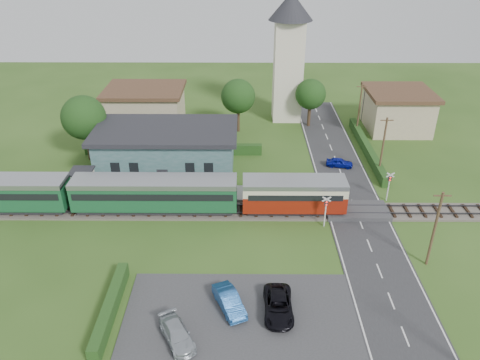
{
  "coord_description": "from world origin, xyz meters",
  "views": [
    {
      "loc": [
        -1.34,
        -37.39,
        25.16
      ],
      "look_at": [
        -1.62,
        4.0,
        2.58
      ],
      "focal_mm": 35.0,
      "sensor_mm": 36.0,
      "label": 1
    }
  ],
  "objects_px": {
    "station_building": "(167,150)",
    "house_east": "(397,110)",
    "car_park_blue": "(229,301)",
    "pedestrian_far": "(92,188)",
    "equipment_hut": "(83,181)",
    "car_on_road": "(339,163)",
    "car_park_silver": "(177,334)",
    "house_west": "(146,107)",
    "pedestrian_near": "(226,185)",
    "crossing_signal_near": "(326,207)",
    "car_park_dark": "(278,306)",
    "crossing_signal_far": "(389,182)",
    "train": "(122,193)",
    "church_tower": "(289,48)"
  },
  "relations": [
    {
      "from": "house_east",
      "to": "crossing_signal_far",
      "type": "distance_m",
      "value": 20.64
    },
    {
      "from": "crossing_signal_near",
      "to": "car_park_blue",
      "type": "xyz_separation_m",
      "value": [
        -8.72,
        -10.92,
        -1.41
      ]
    },
    {
      "from": "train",
      "to": "crossing_signal_far",
      "type": "xyz_separation_m",
      "value": [
        26.71,
        2.39,
        -0.04
      ]
    },
    {
      "from": "station_building",
      "to": "house_east",
      "type": "relative_size",
      "value": 1.82
    },
    {
      "from": "car_park_dark",
      "to": "house_west",
      "type": "bearing_deg",
      "value": 114.42
    },
    {
      "from": "crossing_signal_far",
      "to": "car_park_dark",
      "type": "xyz_separation_m",
      "value": [
        -12.3,
        -16.14,
        -1.44
      ]
    },
    {
      "from": "equipment_hut",
      "to": "train",
      "type": "bearing_deg",
      "value": -33.2
    },
    {
      "from": "house_east",
      "to": "pedestrian_far",
      "type": "distance_m",
      "value": 41.83
    },
    {
      "from": "equipment_hut",
      "to": "car_on_road",
      "type": "height_order",
      "value": "equipment_hut"
    },
    {
      "from": "equipment_hut",
      "to": "car_park_silver",
      "type": "relative_size",
      "value": 0.64
    },
    {
      "from": "house_east",
      "to": "car_on_road",
      "type": "relative_size",
      "value": 2.83
    },
    {
      "from": "pedestrian_near",
      "to": "pedestrian_far",
      "type": "relative_size",
      "value": 1.11
    },
    {
      "from": "house_west",
      "to": "crossing_signal_far",
      "type": "bearing_deg",
      "value": -35.77
    },
    {
      "from": "house_west",
      "to": "pedestrian_near",
      "type": "height_order",
      "value": "house_west"
    },
    {
      "from": "house_west",
      "to": "church_tower",
      "type": "bearing_deg",
      "value": 8.53
    },
    {
      "from": "house_west",
      "to": "car_on_road",
      "type": "xyz_separation_m",
      "value": [
        25.07,
        -12.94,
        -2.21
      ]
    },
    {
      "from": "station_building",
      "to": "house_east",
      "type": "bearing_deg",
      "value": 23.44
    },
    {
      "from": "equipment_hut",
      "to": "train",
      "type": "relative_size",
      "value": 0.06
    },
    {
      "from": "car_park_blue",
      "to": "car_park_silver",
      "type": "height_order",
      "value": "car_park_blue"
    },
    {
      "from": "equipment_hut",
      "to": "crossing_signal_far",
      "type": "distance_m",
      "value": 31.61
    },
    {
      "from": "train",
      "to": "house_west",
      "type": "bearing_deg",
      "value": 94.7
    },
    {
      "from": "house_west",
      "to": "car_on_road",
      "type": "bearing_deg",
      "value": -27.3
    },
    {
      "from": "crossing_signal_near",
      "to": "car_park_dark",
      "type": "bearing_deg",
      "value": -114.23
    },
    {
      "from": "car_park_blue",
      "to": "crossing_signal_far",
      "type": "bearing_deg",
      "value": 21.04
    },
    {
      "from": "house_east",
      "to": "station_building",
      "type": "bearing_deg",
      "value": -156.56
    },
    {
      "from": "crossing_signal_far",
      "to": "car_park_blue",
      "type": "relative_size",
      "value": 0.83
    },
    {
      "from": "train",
      "to": "crossing_signal_near",
      "type": "distance_m",
      "value": 19.66
    },
    {
      "from": "train",
      "to": "pedestrian_near",
      "type": "distance_m",
      "value": 10.58
    },
    {
      "from": "pedestrian_far",
      "to": "house_west",
      "type": "bearing_deg",
      "value": -23.54
    },
    {
      "from": "car_park_blue",
      "to": "pedestrian_far",
      "type": "bearing_deg",
      "value": 109.16
    },
    {
      "from": "car_on_road",
      "to": "car_park_blue",
      "type": "bearing_deg",
      "value": 163.37
    },
    {
      "from": "church_tower",
      "to": "house_east",
      "type": "distance_m",
      "value": 17.21
    },
    {
      "from": "crossing_signal_near",
      "to": "pedestrian_near",
      "type": "distance_m",
      "value": 11.0
    },
    {
      "from": "station_building",
      "to": "pedestrian_far",
      "type": "height_order",
      "value": "station_building"
    },
    {
      "from": "car_on_road",
      "to": "house_west",
      "type": "bearing_deg",
      "value": 73.98
    },
    {
      "from": "house_west",
      "to": "car_park_dark",
      "type": "distance_m",
      "value": 40.26
    },
    {
      "from": "train",
      "to": "church_tower",
      "type": "bearing_deg",
      "value": 55.14
    },
    {
      "from": "house_west",
      "to": "crossing_signal_near",
      "type": "distance_m",
      "value": 33.22
    },
    {
      "from": "car_park_silver",
      "to": "church_tower",
      "type": "bearing_deg",
      "value": 47.79
    },
    {
      "from": "station_building",
      "to": "crossing_signal_far",
      "type": "xyz_separation_m",
      "value": [
        23.6,
        -6.6,
        -0.55
      ]
    },
    {
      "from": "train",
      "to": "house_west",
      "type": "distance_m",
      "value": 23.09
    },
    {
      "from": "car_park_blue",
      "to": "pedestrian_far",
      "type": "relative_size",
      "value": 2.48
    },
    {
      "from": "car_park_silver",
      "to": "car_park_blue",
      "type": "bearing_deg",
      "value": 14.37
    },
    {
      "from": "crossing_signal_far",
      "to": "car_park_dark",
      "type": "distance_m",
      "value": 20.35
    },
    {
      "from": "car_park_blue",
      "to": "house_west",
      "type": "bearing_deg",
      "value": 85.64
    },
    {
      "from": "station_building",
      "to": "crossing_signal_near",
      "type": "distance_m",
      "value": 19.98
    },
    {
      "from": "car_on_road",
      "to": "car_park_silver",
      "type": "bearing_deg",
      "value": 160.42
    },
    {
      "from": "car_on_road",
      "to": "car_park_dark",
      "type": "bearing_deg",
      "value": 171.05
    },
    {
      "from": "station_building",
      "to": "crossing_signal_far",
      "type": "relative_size",
      "value": 4.88
    },
    {
      "from": "crossing_signal_near",
      "to": "station_building",
      "type": "bearing_deg",
      "value": 145.19
    }
  ]
}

